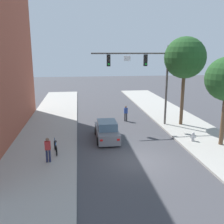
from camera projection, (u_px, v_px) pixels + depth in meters
ground_plane at (137, 161)px, 16.81m from camera, size 120.00×120.00×0.00m
sidewalk_left at (37, 165)px, 15.96m from camera, size 5.00×60.00×0.15m
traffic_signal_mast at (146, 71)px, 23.44m from camera, size 7.25×0.38×7.50m
car_lead_grey at (107, 131)px, 20.76m from camera, size 1.85×4.25×1.60m
pedestrian_sidewalk_left_walker at (48, 149)px, 16.07m from camera, size 0.36×0.22×1.64m
pedestrian_crossing_road at (126, 113)px, 26.27m from camera, size 0.36×0.22×1.64m
bicycle_leaning at (56, 148)px, 17.68m from camera, size 0.39×1.75×0.98m
fire_hydrant at (193, 137)px, 20.08m from camera, size 0.48×0.24×0.72m
street_tree_second at (185, 58)px, 23.35m from camera, size 3.85×3.85×8.33m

